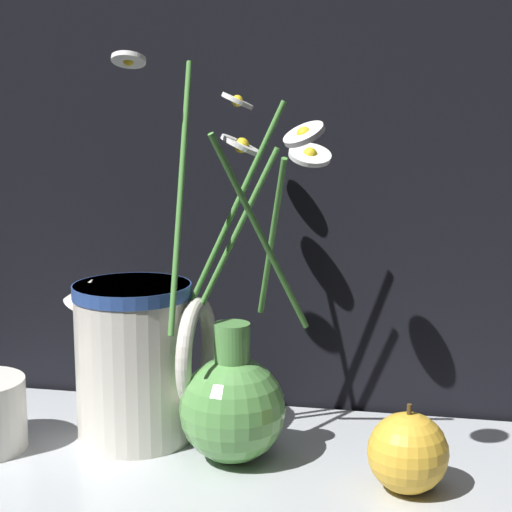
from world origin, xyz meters
name	(u,v)px	position (x,y,z in m)	size (l,w,h in m)	color
ground_plane	(267,478)	(0.00, 0.00, 0.00)	(6.00, 6.00, 0.00)	black
shelf	(267,472)	(0.00, 0.00, 0.01)	(0.70, 0.29, 0.01)	#B2B7BC
vase_with_flowers	(233,392)	(-0.03, 0.01, 0.07)	(0.19, 0.19, 0.35)	#59994C
ceramic_pitcher	(138,355)	(-0.13, 0.04, 0.09)	(0.13, 0.11, 0.16)	beige
orange_fruit	(408,453)	(0.12, -0.03, 0.04)	(0.07, 0.07, 0.07)	gold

